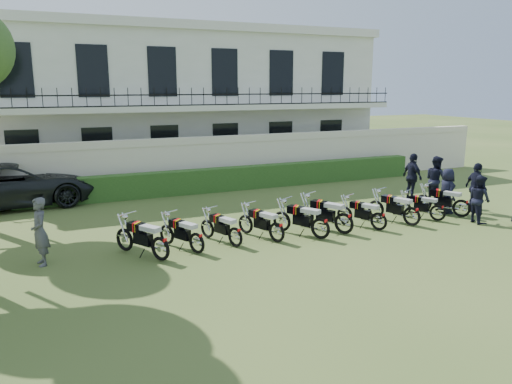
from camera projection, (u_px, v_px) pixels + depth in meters
ground at (293, 236)px, 15.18m from camera, size 100.00×100.00×0.00m
perimeter_wall at (210, 162)px, 22.11m from camera, size 30.00×0.35×2.30m
hedge at (237, 178)px, 21.92m from camera, size 18.00×0.60×1.00m
building at (174, 100)px, 26.91m from camera, size 20.40×9.60×7.40m
motorcycle_0 at (160, 243)px, 12.89m from camera, size 1.14×1.77×1.10m
motorcycle_1 at (197, 238)px, 13.45m from camera, size 0.92×1.69×1.00m
motorcycle_2 at (235, 232)px, 14.03m from camera, size 0.81×1.68×0.97m
motorcycle_3 at (277, 227)px, 14.43m from camera, size 0.87×1.75×1.01m
motorcycle_4 at (321, 223)px, 14.72m from camera, size 1.08×1.78×1.09m
motorcycle_5 at (344, 218)px, 15.21m from camera, size 1.07×1.89×1.13m
motorcycle_6 at (379, 217)px, 15.63m from camera, size 0.89×1.68×0.99m
motorcycle_7 at (412, 212)px, 16.13m from camera, size 0.87×1.87×1.07m
motorcycle_8 at (438, 209)px, 16.72m from camera, size 0.95×1.52×0.94m
motorcycle_9 at (462, 204)px, 17.18m from camera, size 1.04×1.76×1.07m
suv at (12, 185)px, 18.72m from camera, size 6.27×3.41×1.67m
inspector at (40, 232)px, 12.58m from camera, size 0.53×0.70×1.76m
officer_1 at (479, 199)px, 16.52m from camera, size 0.72×0.87×1.61m
officer_2 at (476, 188)px, 17.84m from camera, size 0.60×1.11×1.81m
officer_3 at (447, 191)px, 17.80m from camera, size 0.70×0.90×1.62m
officer_4 at (436, 180)px, 19.17m from camera, size 0.77×0.96×1.86m
officer_5 at (412, 177)px, 19.82m from camera, size 0.54×1.13×1.87m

